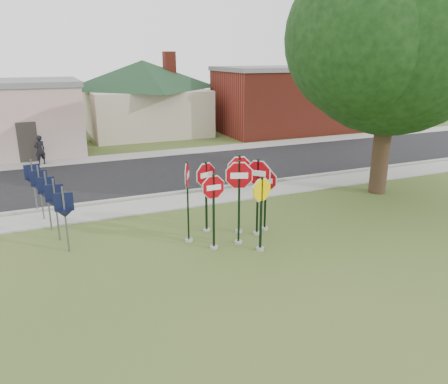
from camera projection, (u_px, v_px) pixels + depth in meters
name	position (u px, v px, depth m)	size (l,w,h in m)	color
ground	(258.00, 256.00, 12.66)	(120.00, 120.00, 0.00)	#3A4E1D
sidewalk_near	(194.00, 200.00, 17.47)	(60.00, 1.60, 0.06)	gray
road	(164.00, 173.00, 21.41)	(60.00, 7.00, 0.04)	black
sidewalk_far	(143.00, 155.00, 25.18)	(60.00, 1.60, 0.06)	gray
curb	(186.00, 192.00, 18.33)	(60.00, 0.20, 0.14)	gray
stop_sign_center	(239.00, 190.00, 13.01)	(1.08, 0.41, 2.75)	gray
stop_sign_yellow	(261.00, 205.00, 12.63)	(0.94, 0.25, 2.36)	gray
stop_sign_left	(214.00, 203.00, 12.73)	(0.97, 0.24, 2.41)	gray
stop_sign_right	(258.00, 186.00, 13.70)	(0.77, 0.82, 2.62)	gray
stop_sign_back_right	(239.00, 183.00, 13.85)	(1.10, 0.24, 2.71)	gray
stop_sign_back_left	(206.00, 187.00, 14.00)	(1.01, 0.39, 2.47)	gray
stop_sign_far_right	(266.00, 191.00, 14.19)	(0.70, 0.76, 2.22)	gray
stop_sign_far_left	(188.00, 190.00, 13.15)	(0.47, 0.97, 2.68)	gray
route_sign_row	(47.00, 195.00, 14.20)	(1.43, 4.63, 2.00)	#59595E
building_house	(143.00, 82.00, 31.59)	(11.60, 11.60, 6.20)	#B5AC90
building_brick	(287.00, 99.00, 32.65)	(10.20, 6.20, 4.75)	maroon
oak_tree	(394.00, 31.00, 16.60)	(11.54, 10.94, 10.42)	black
bg_tree_right	(338.00, 54.00, 42.03)	(5.60, 5.60, 8.40)	black
pedestrian	(40.00, 150.00, 22.76)	(0.56, 0.37, 1.54)	black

